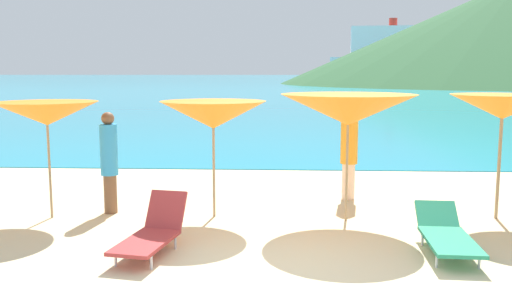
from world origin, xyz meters
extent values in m
cube|color=beige|center=(0.00, 10.00, -0.15)|extent=(50.00, 100.00, 0.30)
cube|color=teal|center=(0.00, 227.20, 0.01)|extent=(650.00, 440.00, 0.02)
cylinder|color=#9E7F59|center=(-3.99, 2.45, 0.96)|extent=(0.04, 0.04, 1.91)
cone|color=orange|center=(-3.99, 2.45, 1.81)|extent=(1.75, 1.75, 0.40)
sphere|color=#9E7F59|center=(-3.99, 2.45, 1.94)|extent=(0.07, 0.07, 0.07)
cylinder|color=#9E7F59|center=(-1.18, 2.67, 0.95)|extent=(0.04, 0.04, 1.90)
cone|color=orange|center=(-1.18, 2.67, 1.78)|extent=(1.98, 1.98, 0.47)
sphere|color=#9E7F59|center=(-1.18, 2.67, 1.93)|extent=(0.07, 0.07, 0.07)
cylinder|color=#9E7F59|center=(1.09, 2.51, 1.01)|extent=(0.04, 0.04, 2.02)
cone|color=orange|center=(1.09, 2.51, 1.89)|extent=(2.46, 2.46, 0.52)
sphere|color=#9E7F59|center=(1.09, 2.51, 2.05)|extent=(0.07, 0.07, 0.07)
cylinder|color=#9E7F59|center=(3.70, 2.79, 1.02)|extent=(0.06, 0.06, 2.03)
cone|color=orange|center=(3.70, 2.79, 1.93)|extent=(1.73, 1.73, 0.42)
sphere|color=#9E7F59|center=(3.70, 2.79, 2.06)|extent=(0.07, 0.07, 0.07)
cube|color=#268C66|center=(2.29, 0.73, 0.23)|extent=(0.69, 1.32, 0.05)
cube|color=#268C66|center=(2.33, 1.56, 0.38)|extent=(0.61, 0.43, 0.35)
cylinder|color=silver|center=(2.00, 0.33, 0.10)|extent=(0.04, 0.04, 0.20)
cylinder|color=silver|center=(2.53, 0.31, 0.10)|extent=(0.04, 0.04, 0.20)
cylinder|color=silver|center=(2.05, 1.23, 0.10)|extent=(0.04, 0.04, 0.20)
cylinder|color=silver|center=(2.58, 1.21, 0.10)|extent=(0.04, 0.04, 0.20)
cube|color=#A53333|center=(-1.84, 0.50, 0.22)|extent=(0.79, 1.25, 0.05)
cube|color=#A53333|center=(-1.71, 1.22, 0.48)|extent=(0.61, 0.44, 0.54)
cylinder|color=silver|center=(-2.16, 0.18, 0.10)|extent=(0.04, 0.04, 0.20)
cylinder|color=silver|center=(-1.67, 0.09, 0.10)|extent=(0.04, 0.04, 0.20)
cylinder|color=silver|center=(-2.01, 0.98, 0.10)|extent=(0.04, 0.04, 0.20)
cylinder|color=silver|center=(-1.52, 0.89, 0.10)|extent=(0.04, 0.04, 0.20)
cylinder|color=brown|center=(-3.06, 2.82, 0.35)|extent=(0.23, 0.23, 0.70)
cylinder|color=#3399D8|center=(-3.06, 2.82, 1.15)|extent=(0.31, 0.31, 0.90)
sphere|color=brown|center=(-3.06, 2.82, 1.70)|extent=(0.23, 0.23, 0.23)
cylinder|color=beige|center=(1.31, 4.10, 0.36)|extent=(0.25, 0.25, 0.72)
cylinder|color=orange|center=(1.31, 4.10, 1.19)|extent=(0.34, 0.34, 0.94)
sphere|color=beige|center=(1.31, 4.10, 1.76)|extent=(0.23, 0.23, 0.23)
cube|color=white|center=(49.79, 204.95, 4.07)|extent=(63.33, 14.02, 8.11)
cube|color=white|center=(49.79, 204.95, 13.98)|extent=(47.55, 11.13, 11.71)
cylinder|color=red|center=(41.97, 205.61, 21.34)|extent=(3.08, 3.08, 3.00)
camera|label=1|loc=(0.00, -6.46, 2.51)|focal=37.82mm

